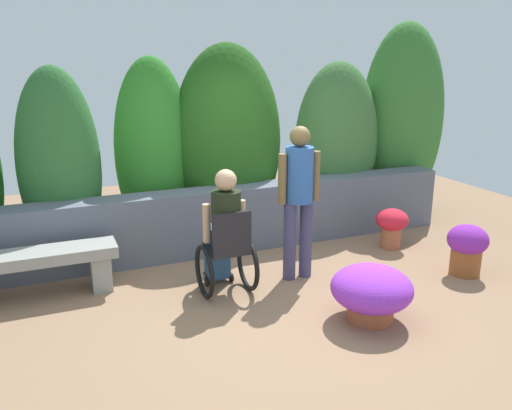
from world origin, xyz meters
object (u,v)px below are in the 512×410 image
object	(u,v)px
person_in_wheelchair	(225,236)
flower_pot_purple_near	(392,224)
flower_pot_terracotta_by_wall	(467,247)
flower_pot_red_accent	(371,291)
stone_bench	(32,267)
person_standing_companion	(299,193)

from	to	relation	value
person_in_wheelchair	flower_pot_purple_near	size ratio (longest dim) A/B	2.58
flower_pot_terracotta_by_wall	flower_pot_red_accent	size ratio (longest dim) A/B	0.76
flower_pot_terracotta_by_wall	flower_pot_red_accent	world-z (taller)	flower_pot_terracotta_by_wall
person_in_wheelchair	flower_pot_purple_near	world-z (taller)	person_in_wheelchair
flower_pot_terracotta_by_wall	stone_bench	bearing A→B (deg)	164.82
stone_bench	flower_pot_red_accent	xyz separation A→B (m)	(2.92, -1.72, -0.06)
flower_pot_purple_near	person_in_wheelchair	bearing A→B (deg)	-169.98
person_in_wheelchair	flower_pot_terracotta_by_wall	xyz separation A→B (m)	(2.67, -0.61, -0.29)
stone_bench	flower_pot_terracotta_by_wall	distance (m)	4.70
flower_pot_purple_near	stone_bench	bearing A→B (deg)	177.48
person_in_wheelchair	flower_pot_terracotta_by_wall	bearing A→B (deg)	-5.29
flower_pot_red_accent	person_in_wheelchair	bearing A→B (deg)	133.77
person_standing_companion	flower_pot_purple_near	size ratio (longest dim) A/B	3.29
stone_bench	person_in_wheelchair	world-z (taller)	person_in_wheelchair
flower_pot_red_accent	person_standing_companion	bearing A→B (deg)	99.42
stone_bench	flower_pot_terracotta_by_wall	world-z (taller)	flower_pot_terracotta_by_wall
stone_bench	person_standing_companion	world-z (taller)	person_standing_companion
stone_bench	flower_pot_red_accent	distance (m)	3.39
stone_bench	flower_pot_purple_near	bearing A→B (deg)	-3.41
flower_pot_terracotta_by_wall	person_in_wheelchair	bearing A→B (deg)	167.04
stone_bench	flower_pot_purple_near	distance (m)	4.28
person_standing_companion	flower_pot_purple_near	xyz separation A→B (m)	(1.55, 0.38, -0.67)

